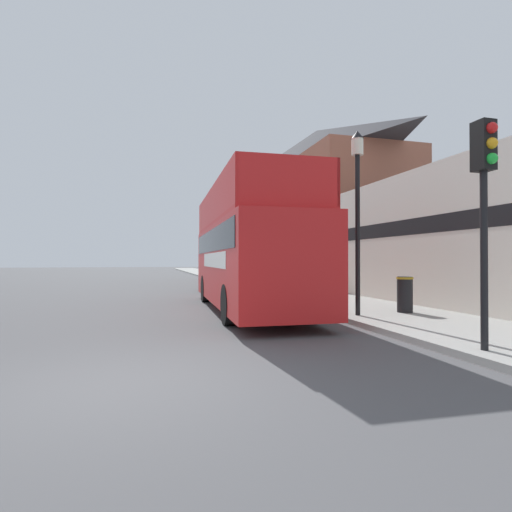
{
  "coord_description": "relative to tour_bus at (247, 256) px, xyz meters",
  "views": [
    {
      "loc": [
        0.39,
        -5.45,
        1.66
      ],
      "look_at": [
        3.85,
        7.1,
        1.79
      ],
      "focal_mm": 28.0,
      "sensor_mm": 36.0,
      "label": 1
    }
  ],
  "objects": [
    {
      "name": "parked_car_ahead_of_bus",
      "position": [
        0.65,
        7.56,
        -1.13
      ],
      "size": [
        1.97,
        4.24,
        1.44
      ],
      "rotation": [
        0.0,
        0.0,
        -0.03
      ],
      "color": "black",
      "rests_on": "ground_plane"
    },
    {
      "name": "brick_terrace_rear",
      "position": [
        8.51,
        13.43,
        3.67
      ],
      "size": [
        6.0,
        16.49,
        10.94
      ],
      "color": "#935642",
      "rests_on": "ground_plane"
    },
    {
      "name": "sidewalk",
      "position": [
        3.66,
        10.61,
        -1.73
      ],
      "size": [
        3.69,
        108.0,
        0.14
      ],
      "color": "#999993",
      "rests_on": "ground_plane"
    },
    {
      "name": "traffic_signal",
      "position": [
        2.27,
        -7.39,
        1.18
      ],
      "size": [
        0.28,
        0.42,
        3.88
      ],
      "color": "black",
      "rests_on": "sidewalk"
    },
    {
      "name": "tour_bus",
      "position": [
        0.0,
        0.0,
        0.0
      ],
      "size": [
        2.83,
        9.76,
        4.0
      ],
      "rotation": [
        0.0,
        0.0,
        -0.04
      ],
      "color": "red",
      "rests_on": "ground_plane"
    },
    {
      "name": "lamp_post_nearest",
      "position": [
        2.39,
        -2.99,
        1.82
      ],
      "size": [
        0.35,
        0.35,
        5.1
      ],
      "color": "black",
      "rests_on": "sidewalk"
    },
    {
      "name": "ground_plane",
      "position": [
        -3.63,
        13.61,
        -1.8
      ],
      "size": [
        144.0,
        144.0,
        0.0
      ],
      "primitive_type": "plane",
      "color": "#4C4C4F"
    },
    {
      "name": "litter_bin",
      "position": [
        4.03,
        -2.8,
        -1.11
      ],
      "size": [
        0.48,
        0.48,
        1.04
      ],
      "color": "black",
      "rests_on": "sidewalk"
    },
    {
      "name": "lamp_post_second",
      "position": [
        2.21,
        4.41,
        1.68
      ],
      "size": [
        0.35,
        0.35,
        4.86
      ],
      "color": "black",
      "rests_on": "sidewalk"
    }
  ]
}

